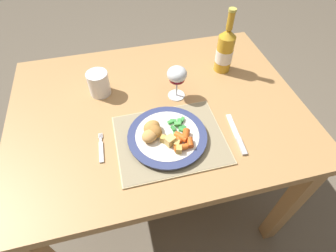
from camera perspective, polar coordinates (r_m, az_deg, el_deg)
ground_plane at (r=1.63m, az=-1.58°, el=-14.27°), size 6.00×6.00×0.00m
dining_table at (r=1.09m, az=-2.28°, el=0.64°), size 1.12×0.84×0.74m
placemat at (r=0.90m, az=0.46°, el=-2.91°), size 0.37×0.30×0.01m
dinner_plate at (r=0.89m, az=0.11°, el=-2.21°), size 0.27×0.27×0.02m
breaded_croquettes at (r=0.87m, az=-3.50°, el=-1.09°), size 0.09×0.11×0.04m
green_beans_pile at (r=0.90m, az=2.22°, el=0.08°), size 0.06×0.08×0.02m
glazed_carrots at (r=0.86m, az=3.20°, el=-2.89°), size 0.07×0.08×0.02m
fork at (r=0.91m, az=-14.34°, el=-5.01°), size 0.02×0.12×0.01m
table_knife at (r=0.94m, az=14.92°, el=-2.36°), size 0.03×0.18×0.01m
wine_glass at (r=0.99m, az=1.96°, el=10.89°), size 0.08×0.08×0.14m
bottle at (r=1.16m, az=12.29°, el=15.81°), size 0.07×0.07×0.27m
roast_potatoes at (r=0.85m, az=0.81°, el=-3.55°), size 0.06×0.08×0.03m
drinking_cup at (r=1.07m, az=-14.86°, el=9.04°), size 0.08×0.08×0.10m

